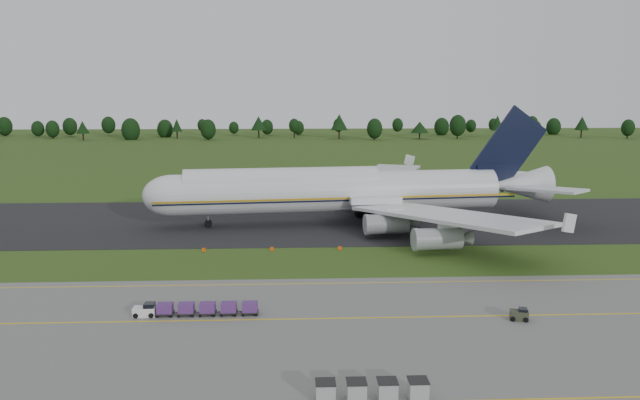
{
  "coord_description": "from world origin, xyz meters",
  "views": [
    {
      "loc": [
        -1.63,
        -84.15,
        23.79
      ],
      "look_at": [
        2.19,
        2.0,
        8.44
      ],
      "focal_mm": 35.0,
      "sensor_mm": 36.0,
      "label": 1
    }
  ],
  "objects_px": {
    "baggage_train": "(194,309)",
    "utility_cart": "(519,315)",
    "aircraft": "(345,190)",
    "edge_markers": "(272,249)",
    "uld_row": "(372,390)"
  },
  "relations": [
    {
      "from": "baggage_train",
      "to": "utility_cart",
      "type": "height_order",
      "value": "baggage_train"
    },
    {
      "from": "aircraft",
      "to": "edge_markers",
      "type": "bearing_deg",
      "value": -122.9
    },
    {
      "from": "edge_markers",
      "to": "uld_row",
      "type": "bearing_deg",
      "value": -78.67
    },
    {
      "from": "aircraft",
      "to": "uld_row",
      "type": "relative_size",
      "value": 8.53
    },
    {
      "from": "uld_row",
      "to": "edge_markers",
      "type": "bearing_deg",
      "value": 101.33
    },
    {
      "from": "baggage_train",
      "to": "uld_row",
      "type": "distance_m",
      "value": 25.25
    },
    {
      "from": "aircraft",
      "to": "edge_markers",
      "type": "distance_m",
      "value": 23.62
    },
    {
      "from": "utility_cart",
      "to": "uld_row",
      "type": "xyz_separation_m",
      "value": [
        -17.48,
        -16.17,
        0.28
      ]
    },
    {
      "from": "aircraft",
      "to": "baggage_train",
      "type": "xyz_separation_m",
      "value": [
        -19.86,
        -45.89,
        -5.2
      ]
    },
    {
      "from": "baggage_train",
      "to": "utility_cart",
      "type": "bearing_deg",
      "value": -4.85
    },
    {
      "from": "baggage_train",
      "to": "utility_cart",
      "type": "distance_m",
      "value": 34.17
    },
    {
      "from": "baggage_train",
      "to": "aircraft",
      "type": "bearing_deg",
      "value": 66.6
    },
    {
      "from": "edge_markers",
      "to": "baggage_train",
      "type": "bearing_deg",
      "value": -105.54
    },
    {
      "from": "utility_cart",
      "to": "baggage_train",
      "type": "bearing_deg",
      "value": 175.15
    },
    {
      "from": "edge_markers",
      "to": "utility_cart",
      "type": "bearing_deg",
      "value": -47.96
    }
  ]
}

